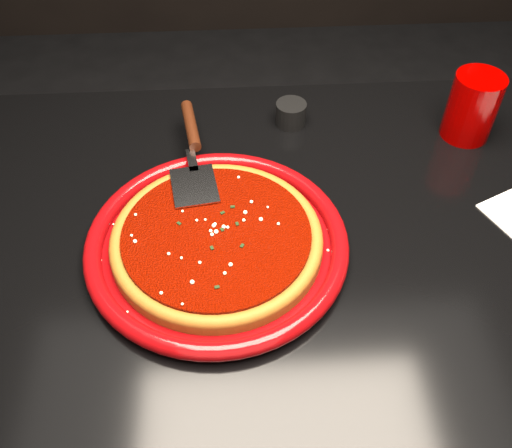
{
  "coord_description": "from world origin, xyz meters",
  "views": [
    {
      "loc": [
        -0.13,
        -0.58,
        1.41
      ],
      "look_at": [
        -0.1,
        0.01,
        0.77
      ],
      "focal_mm": 40.0,
      "sensor_mm": 36.0,
      "label": 1
    }
  ],
  "objects_px": {
    "plate": "(217,243)",
    "ramekin": "(291,114)",
    "pizza_server": "(193,152)",
    "cup": "(472,107)",
    "table": "(305,355)"
  },
  "relations": [
    {
      "from": "plate",
      "to": "ramekin",
      "type": "height_order",
      "value": "ramekin"
    },
    {
      "from": "plate",
      "to": "pizza_server",
      "type": "xyz_separation_m",
      "value": [
        -0.04,
        0.17,
        0.03
      ]
    },
    {
      "from": "cup",
      "to": "ramekin",
      "type": "relative_size",
      "value": 2.14
    },
    {
      "from": "pizza_server",
      "to": "ramekin",
      "type": "relative_size",
      "value": 5.24
    },
    {
      "from": "table",
      "to": "plate",
      "type": "xyz_separation_m",
      "value": [
        -0.16,
        -0.02,
        0.39
      ]
    },
    {
      "from": "table",
      "to": "pizza_server",
      "type": "distance_m",
      "value": 0.49
    },
    {
      "from": "plate",
      "to": "pizza_server",
      "type": "relative_size",
      "value": 1.33
    },
    {
      "from": "plate",
      "to": "table",
      "type": "bearing_deg",
      "value": 8.14
    },
    {
      "from": "plate",
      "to": "pizza_server",
      "type": "distance_m",
      "value": 0.18
    },
    {
      "from": "pizza_server",
      "to": "cup",
      "type": "height_order",
      "value": "cup"
    },
    {
      "from": "table",
      "to": "ramekin",
      "type": "relative_size",
      "value": 21.28
    },
    {
      "from": "cup",
      "to": "pizza_server",
      "type": "bearing_deg",
      "value": -170.98
    },
    {
      "from": "plate",
      "to": "ramekin",
      "type": "xyz_separation_m",
      "value": [
        0.14,
        0.3,
        0.01
      ]
    },
    {
      "from": "plate",
      "to": "ramekin",
      "type": "distance_m",
      "value": 0.33
    },
    {
      "from": "pizza_server",
      "to": "cup",
      "type": "xyz_separation_m",
      "value": [
        0.49,
        0.08,
        0.01
      ]
    }
  ]
}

